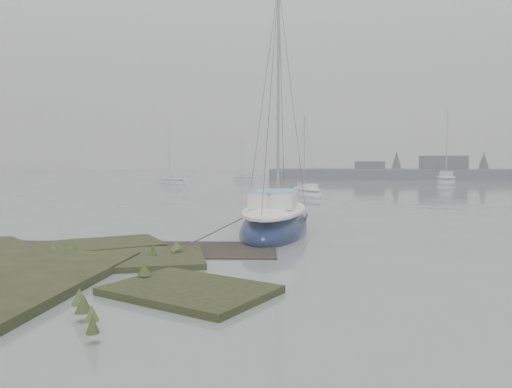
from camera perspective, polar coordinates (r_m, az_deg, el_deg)
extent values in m
plane|color=slate|center=(41.44, 2.86, -0.03)|extent=(160.00, 160.00, 0.00)
cube|color=#4C4F51|center=(76.62, 24.77, 1.98)|extent=(60.00, 8.00, 1.60)
cube|color=#424247|center=(72.50, 12.84, 2.79)|extent=(4.00, 3.00, 2.20)
cube|color=#424247|center=(74.07, 20.58, 2.97)|extent=(6.00, 3.00, 3.00)
cone|color=#384238|center=(74.94, 15.77, 3.39)|extent=(2.00, 2.00, 3.50)
cone|color=#384238|center=(77.55, 24.59, 3.19)|extent=(2.00, 2.00, 3.50)
ellipsoid|color=#0C1738|center=(20.54, 2.18, -3.97)|extent=(2.80, 7.95, 1.91)
ellipsoid|color=white|center=(20.45, 2.18, -1.85)|extent=(2.25, 6.92, 0.54)
cube|color=white|center=(20.07, 2.07, -0.60)|extent=(1.76, 2.75, 0.56)
cube|color=#7FB3C8|center=(20.05, 2.07, 0.29)|extent=(1.64, 2.52, 0.09)
cylinder|color=#939399|center=(21.52, 2.56, 11.52)|extent=(0.12, 0.12, 9.01)
cylinder|color=#939399|center=(19.82, 1.99, 0.25)|extent=(0.18, 3.15, 0.10)
ellipsoid|color=silver|center=(39.77, 5.84, -0.10)|extent=(3.40, 5.15, 1.19)
ellipsoid|color=white|center=(39.73, 5.84, 0.58)|extent=(2.86, 4.45, 0.34)
cube|color=white|center=(39.52, 5.96, 0.99)|extent=(1.63, 1.96, 0.35)
cube|color=#131F4E|center=(39.51, 5.96, 1.28)|extent=(1.51, 1.81, 0.06)
cylinder|color=#939399|center=(40.25, 5.55, 4.98)|extent=(0.08, 0.08, 5.61)
cylinder|color=#939399|center=(39.38, 6.03, 1.27)|extent=(0.83, 1.83, 0.06)
ellipsoid|color=silver|center=(58.36, -9.51, 1.23)|extent=(4.91, 4.62, 1.23)
ellipsoid|color=silver|center=(58.33, -9.52, 1.72)|extent=(4.20, 3.94, 0.35)
cube|color=silver|center=(58.14, -9.41, 2.01)|extent=(2.03, 1.97, 0.36)
cube|color=silver|center=(58.13, -9.41, 2.21)|extent=(1.87, 1.82, 0.06)
cylinder|color=#939399|center=(58.84, -9.89, 4.81)|extent=(0.08, 0.08, 5.81)
cylinder|color=#939399|center=(58.01, -9.34, 2.21)|extent=(1.56, 1.40, 0.07)
ellipsoid|color=#B4BABF|center=(61.96, 20.88, 1.21)|extent=(3.48, 6.93, 1.61)
ellipsoid|color=white|center=(61.93, 20.89, 1.80)|extent=(2.88, 6.01, 0.45)
cube|color=white|center=(61.63, 20.91, 2.16)|extent=(1.85, 2.51, 0.47)
cube|color=silver|center=(61.62, 20.92, 2.41)|extent=(1.72, 2.31, 0.08)
cylinder|color=#939399|center=(62.76, 20.97, 5.59)|extent=(0.10, 0.10, 7.58)
cylinder|color=#939399|center=(61.43, 20.92, 2.40)|extent=(0.62, 2.61, 0.09)
ellipsoid|color=#B6BAC1|center=(65.78, -1.40, 1.61)|extent=(4.14, 4.02, 1.05)
ellipsoid|color=white|center=(65.76, -1.40, 1.97)|extent=(3.54, 3.42, 0.30)
cube|color=white|center=(65.61, -1.30, 2.20)|extent=(1.72, 1.70, 0.31)
cube|color=#B2B6BF|center=(65.60, -1.30, 2.35)|extent=(1.59, 1.57, 0.05)
cylinder|color=#939399|center=(66.16, -1.70, 4.32)|extent=(0.07, 0.07, 4.96)
cylinder|color=#939399|center=(65.50, -1.23, 2.35)|extent=(1.30, 1.23, 0.06)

